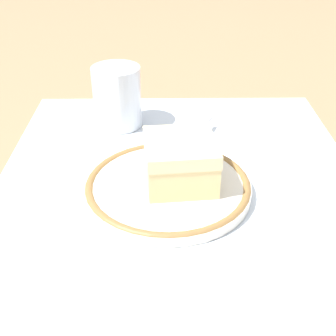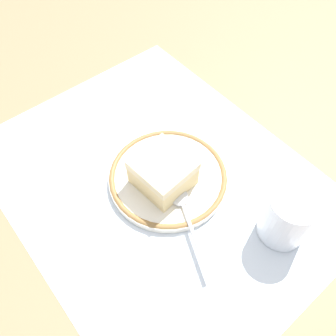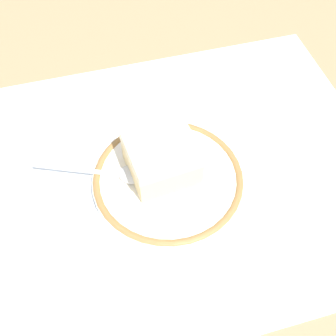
# 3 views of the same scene
# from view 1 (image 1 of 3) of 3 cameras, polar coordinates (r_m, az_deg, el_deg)

# --- Properties ---
(ground_plane) EXTENTS (2.40, 2.40, 0.00)m
(ground_plane) POSITION_cam_1_polar(r_m,az_deg,el_deg) (0.49, 1.55, -3.76)
(ground_plane) COLOR #9E7551
(placemat) EXTENTS (0.54, 0.42, 0.00)m
(placemat) POSITION_cam_1_polar(r_m,az_deg,el_deg) (0.49, 1.55, -3.69)
(placemat) COLOR silver
(placemat) RESTS_ON ground_plane
(plate) EXTENTS (0.18, 0.18, 0.01)m
(plate) POSITION_cam_1_polar(r_m,az_deg,el_deg) (0.50, -0.00, -2.36)
(plate) COLOR silver
(plate) RESTS_ON placemat
(cake_slice) EXTENTS (0.08, 0.08, 0.05)m
(cake_slice) POSITION_cam_1_polar(r_m,az_deg,el_deg) (0.48, 1.09, 0.84)
(cake_slice) COLOR beige
(cake_slice) RESTS_ON plate
(spoon) EXTENTS (0.14, 0.07, 0.01)m
(spoon) POSITION_cam_1_polar(r_m,az_deg,el_deg) (0.54, 2.04, 2.00)
(spoon) COLOR silver
(spoon) RESTS_ON plate
(cup) EXTENTS (0.07, 0.07, 0.08)m
(cup) POSITION_cam_1_polar(r_m,az_deg,el_deg) (0.63, -6.45, 8.54)
(cup) COLOR silver
(cup) RESTS_ON placemat
(napkin) EXTENTS (0.16, 0.16, 0.00)m
(napkin) POSITION_cam_1_polar(r_m,az_deg,el_deg) (0.37, 3.24, -18.85)
(napkin) COLOR white
(napkin) RESTS_ON placemat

